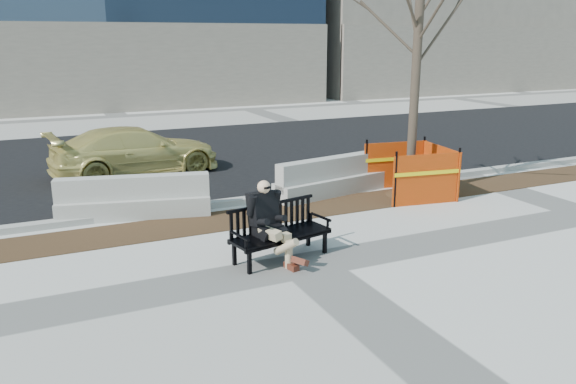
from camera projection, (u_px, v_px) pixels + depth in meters
name	position (u px, v px, depth m)	size (l,w,h in m)	color
ground	(307.00, 265.00, 8.78)	(120.00, 120.00, 0.00)	beige
mulch_strip	(247.00, 217.00, 11.06)	(40.00, 1.20, 0.02)	#47301C
asphalt_street	(171.00, 158.00, 16.49)	(60.00, 10.40, 0.01)	black
curb	(231.00, 202.00, 11.88)	(60.00, 0.25, 0.12)	#9E9B93
bench	(281.00, 259.00, 9.01)	(1.65, 0.59, 0.88)	black
seated_man	(268.00, 261.00, 8.92)	(0.55, 0.92, 1.29)	black
tree_fence	(409.00, 195.00, 12.61)	(2.32, 2.32, 5.80)	#DE3D0D
sedan	(137.00, 174.00, 14.52)	(1.70, 4.17, 1.21)	#CDBE63
jersey_barrier_left	(135.00, 217.00, 11.09)	(2.88, 0.58, 0.82)	#ABA9A0
jersey_barrier_right	(334.00, 194.00, 12.73)	(2.95, 0.59, 0.84)	#A9A69E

